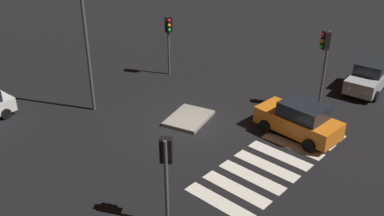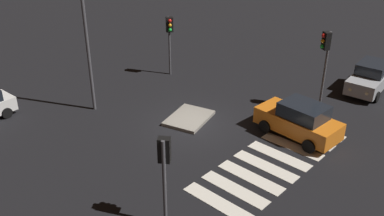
# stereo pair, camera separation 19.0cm
# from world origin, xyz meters

# --- Properties ---
(ground_plane) EXTENTS (80.00, 80.00, 0.00)m
(ground_plane) POSITION_xyz_m (0.00, 0.00, 0.00)
(ground_plane) COLOR black
(traffic_island) EXTENTS (3.05, 2.59, 0.18)m
(traffic_island) POSITION_xyz_m (0.29, 0.49, 0.09)
(traffic_island) COLOR gray
(traffic_island) RESTS_ON ground
(car_orange) EXTENTS (2.26, 4.41, 1.87)m
(car_orange) POSITION_xyz_m (2.78, -4.76, 0.92)
(car_orange) COLOR orange
(car_orange) RESTS_ON ground
(car_silver) EXTENTS (4.28, 2.25, 1.81)m
(car_silver) POSITION_xyz_m (10.62, -5.17, 0.89)
(car_silver) COLOR #9EA0A5
(car_silver) RESTS_ON ground
(traffic_light_south) EXTENTS (0.53, 0.54, 3.70)m
(traffic_light_south) POSITION_xyz_m (-6.19, -4.37, 2.80)
(traffic_light_south) COLOR #47474C
(traffic_light_south) RESTS_ON ground
(traffic_light_east) EXTENTS (0.53, 0.54, 4.57)m
(traffic_light_east) POSITION_xyz_m (6.18, -4.05, 3.46)
(traffic_light_east) COLOR #47474C
(traffic_light_east) RESTS_ON ground
(traffic_light_north) EXTENTS (0.54, 0.53, 3.98)m
(traffic_light_north) POSITION_xyz_m (4.06, 5.69, 3.02)
(traffic_light_north) COLOR #47474C
(traffic_light_north) RESTS_ON ground
(street_lamp) EXTENTS (0.56, 0.56, 8.67)m
(street_lamp) POSITION_xyz_m (-2.44, 5.34, 5.81)
(street_lamp) COLOR #47474C
(street_lamp) RESTS_ON ground
(crosswalk_near) EXTENTS (8.75, 3.20, 0.02)m
(crosswalk_near) POSITION_xyz_m (0.00, -5.10, 0.01)
(crosswalk_near) COLOR silver
(crosswalk_near) RESTS_ON ground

